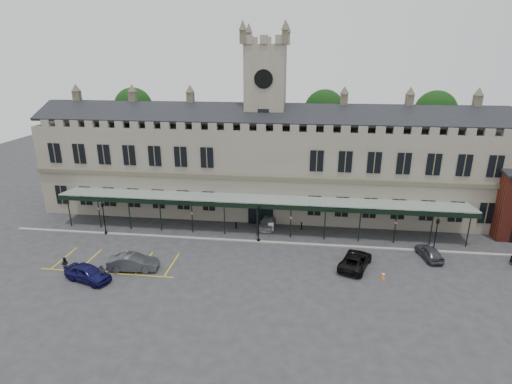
# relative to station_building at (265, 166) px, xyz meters

# --- Properties ---
(ground) EXTENTS (140.00, 140.00, 0.00)m
(ground) POSITION_rel_station_building_xyz_m (0.00, -15.91, -6.47)
(ground) COLOR #2A2A2D
(station_building) EXTENTS (60.00, 10.36, 17.30)m
(station_building) POSITION_rel_station_building_xyz_m (0.00, 0.00, 0.00)
(station_building) COLOR slate
(station_building) RESTS_ON ground
(clock_tower) EXTENTS (5.60, 5.60, 24.80)m
(clock_tower) POSITION_rel_station_building_xyz_m (0.00, 0.09, 6.64)
(clock_tower) COLOR slate
(clock_tower) RESTS_ON ground
(canopy) EXTENTS (50.00, 4.10, 4.30)m
(canopy) POSITION_rel_station_building_xyz_m (0.00, -8.45, -4.06)
(canopy) COLOR #8C9E93
(canopy) RESTS_ON ground
(kerb) EXTENTS (60.00, 0.40, 0.12)m
(kerb) POSITION_rel_station_building_xyz_m (0.00, -10.41, -6.41)
(kerb) COLOR gray
(kerb) RESTS_ON ground
(parking_markings) EXTENTS (16.00, 6.00, 0.01)m
(parking_markings) POSITION_rel_station_building_xyz_m (-14.00, -17.41, -6.47)
(parking_markings) COLOR gold
(parking_markings) RESTS_ON ground
(tree_behind_left) EXTENTS (6.00, 6.00, 16.00)m
(tree_behind_left) POSITION_rel_station_building_xyz_m (-22.00, 9.09, 6.35)
(tree_behind_left) COLOR #332314
(tree_behind_left) RESTS_ON ground
(tree_behind_mid) EXTENTS (6.00, 6.00, 16.00)m
(tree_behind_mid) POSITION_rel_station_building_xyz_m (8.00, 9.09, 6.35)
(tree_behind_mid) COLOR #332314
(tree_behind_mid) RESTS_ON ground
(tree_behind_right) EXTENTS (6.00, 6.00, 16.00)m
(tree_behind_right) POSITION_rel_station_building_xyz_m (24.00, 9.09, 6.35)
(tree_behind_right) COLOR #332314
(tree_behind_right) RESTS_ON ground
(lamp_post_left) EXTENTS (0.40, 0.40, 4.24)m
(lamp_post_left) POSITION_rel_station_building_xyz_m (-18.43, -10.50, -3.95)
(lamp_post_left) COLOR black
(lamp_post_left) RESTS_ON ground
(lamp_post_mid) EXTENTS (0.45, 0.45, 4.71)m
(lamp_post_mid) POSITION_rel_station_building_xyz_m (0.36, -10.37, -3.67)
(lamp_post_mid) COLOR black
(lamp_post_mid) RESTS_ON ground
(lamp_post_right) EXTENTS (0.41, 0.41, 4.34)m
(lamp_post_right) POSITION_rel_station_building_xyz_m (19.73, -11.09, -3.89)
(lamp_post_right) COLOR black
(lamp_post_right) RESTS_ON ground
(traffic_cone) EXTENTS (0.41, 0.41, 0.66)m
(traffic_cone) POSITION_rel_station_building_xyz_m (13.43, -16.87, -6.15)
(traffic_cone) COLOR #FF5B08
(traffic_cone) RESTS_ON ground
(sign_board) EXTENTS (0.65, 0.22, 1.14)m
(sign_board) POSITION_rel_station_building_xyz_m (1.53, -7.24, -5.91)
(sign_board) COLOR black
(sign_board) RESTS_ON ground
(bollard_left) EXTENTS (0.16, 0.16, 0.89)m
(bollard_left) POSITION_rel_station_building_xyz_m (-2.89, -6.96, -6.02)
(bollard_left) COLOR black
(bollard_left) RESTS_ON ground
(bollard_right) EXTENTS (0.17, 0.17, 0.96)m
(bollard_right) POSITION_rel_station_building_xyz_m (5.30, -6.22, -5.99)
(bollard_right) COLOR black
(bollard_right) RESTS_ON ground
(car_left_a) EXTENTS (5.16, 3.32, 1.63)m
(car_left_a) POSITION_rel_station_building_xyz_m (-15.00, -20.85, -5.65)
(car_left_a) COLOR #0E0E3E
(car_left_a) RESTS_ON ground
(car_left_b) EXTENTS (5.16, 2.25, 1.65)m
(car_left_b) POSITION_rel_station_building_xyz_m (-11.50, -18.33, -5.64)
(car_left_b) COLOR #36393E
(car_left_b) RESTS_ON ground
(car_taxi) EXTENTS (2.28, 4.65, 1.30)m
(car_taxi) POSITION_rel_station_building_xyz_m (1.00, -5.91, -5.82)
(car_taxi) COLOR #9A9DA2
(car_taxi) RESTS_ON ground
(car_van) EXTENTS (4.27, 5.90, 1.49)m
(car_van) POSITION_rel_station_building_xyz_m (10.93, -14.97, -5.72)
(car_van) COLOR black
(car_van) RESTS_ON ground
(car_right_a) EXTENTS (2.40, 4.34, 1.40)m
(car_right_a) POSITION_rel_station_building_xyz_m (19.00, -12.09, -5.77)
(car_right_a) COLOR #36393E
(car_right_a) RESTS_ON ground
(person_a) EXTENTS (0.70, 0.76, 1.75)m
(person_a) POSITION_rel_station_building_xyz_m (-13.49, -20.87, -5.59)
(person_a) COLOR black
(person_a) RESTS_ON ground
(person_b) EXTENTS (0.91, 0.78, 1.60)m
(person_b) POSITION_rel_station_building_xyz_m (-18.17, -19.53, -5.67)
(person_b) COLOR black
(person_b) RESTS_ON ground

